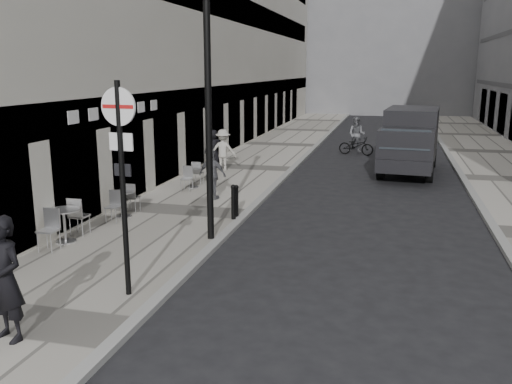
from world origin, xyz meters
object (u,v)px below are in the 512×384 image
at_px(panel_van, 410,137).
at_px(cyclist, 356,140).
at_px(walking_man, 5,279).
at_px(lamppost, 208,94).
at_px(sign_post, 121,162).

distance_m(panel_van, cyclist, 5.02).
distance_m(walking_man, lamppost, 6.50).
relative_size(sign_post, cyclist, 2.05).
height_order(sign_post, cyclist, sign_post).
height_order(walking_man, lamppost, lamppost).
relative_size(panel_van, cyclist, 2.99).
height_order(walking_man, panel_van, panel_van).
distance_m(walking_man, panel_van, 18.27).
xyz_separation_m(walking_man, panel_van, (6.50, 17.06, 0.38)).
bearing_deg(cyclist, sign_post, -85.38).
bearing_deg(panel_van, lamppost, -108.94).
bearing_deg(sign_post, lamppost, 89.44).
xyz_separation_m(lamppost, cyclist, (2.59, 15.56, -2.98)).
relative_size(walking_man, cyclist, 1.03).
bearing_deg(lamppost, panel_van, 65.65).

